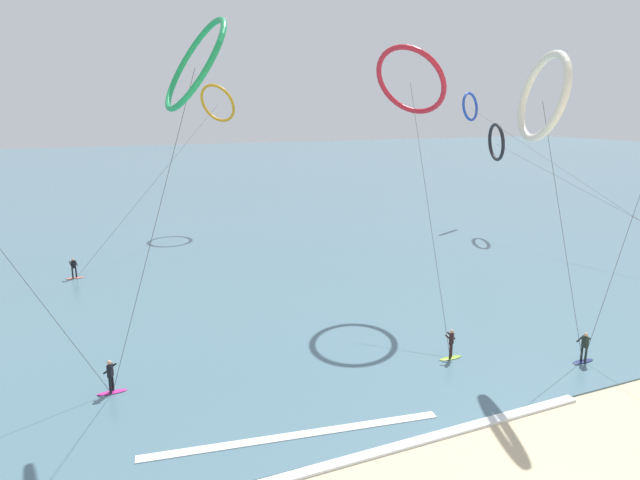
# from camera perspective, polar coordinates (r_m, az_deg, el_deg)

# --- Properties ---
(sea_water) EXTENTS (400.00, 200.00, 0.08)m
(sea_water) POSITION_cam_1_polar(r_m,az_deg,el_deg) (119.08, -16.29, 6.34)
(sea_water) COLOR slate
(sea_water) RESTS_ON ground
(surfer_magenta) EXTENTS (1.40, 0.70, 1.70)m
(surfer_magenta) POSITION_cam_1_polar(r_m,az_deg,el_deg) (29.35, -20.67, -13.17)
(surfer_magenta) COLOR #CC288E
(surfer_magenta) RESTS_ON ground
(surfer_lime) EXTENTS (1.40, 0.73, 1.70)m
(surfer_lime) POSITION_cam_1_polar(r_m,az_deg,el_deg) (31.80, 13.30, -10.53)
(surfer_lime) COLOR #8CC62D
(surfer_lime) RESTS_ON ground
(surfer_coral) EXTENTS (1.40, 0.65, 1.70)m
(surfer_coral) POSITION_cam_1_polar(r_m,az_deg,el_deg) (49.11, -23.94, -2.79)
(surfer_coral) COLOR #EA7260
(surfer_coral) RESTS_ON ground
(surfer_navy) EXTENTS (1.40, 0.60, 1.70)m
(surfer_navy) POSITION_cam_1_polar(r_m,az_deg,el_deg) (33.77, 25.48, -10.08)
(surfer_navy) COLOR navy
(surfer_navy) RESTS_ON ground
(kite_cobalt) EXTENTS (3.57, 37.66, 15.48)m
(kite_cobalt) POSITION_cam_1_polar(r_m,az_deg,el_deg) (70.95, 15.21, 13.05)
(kite_cobalt) COLOR #2647B7
(kite_cobalt) RESTS_ON ground
(kite_crimson) EXTENTS (6.38, 14.28, 17.74)m
(kite_crimson) POSITION_cam_1_polar(r_m,az_deg,el_deg) (40.46, 9.27, 15.85)
(kite_crimson) COLOR red
(kite_crimson) RESTS_ON ground
(kite_emerald) EXTENTS (6.46, 5.16, 17.62)m
(kite_emerald) POSITION_cam_1_polar(r_m,az_deg,el_deg) (27.11, -12.73, 17.15)
(kite_emerald) COLOR #199351
(kite_emerald) RESTS_ON ground
(kite_ivory) EXTENTS (2.76, 5.85, 16.51)m
(kite_ivory) POSITION_cam_1_polar(r_m,az_deg,el_deg) (32.61, 21.91, 13.47)
(kite_ivory) COLOR silver
(kite_ivory) RESTS_ON ground
(kite_amber) EXTENTS (18.38, 19.18, 16.24)m
(kite_amber) POSITION_cam_1_polar(r_m,az_deg,el_deg) (65.69, -10.49, 13.63)
(kite_amber) COLOR orange
(kite_amber) RESTS_ON ground
(kite_charcoal) EXTENTS (2.72, 33.43, 12.01)m
(kite_charcoal) POSITION_cam_1_polar(r_m,az_deg,el_deg) (64.25, 17.67, 9.53)
(kite_charcoal) COLOR black
(kite_charcoal) RESTS_ON ground
(wave_crest_near) EXTENTS (17.74, 0.75, 0.12)m
(wave_crest_near) POSITION_cam_1_polar(r_m,az_deg,el_deg) (24.74, 9.66, -19.77)
(wave_crest_near) COLOR white
(wave_crest_near) RESTS_ON ground
(wave_crest_mid) EXTENTS (12.78, 2.29, 0.12)m
(wave_crest_mid) POSITION_cam_1_polar(r_m,az_deg,el_deg) (24.80, -2.59, -19.49)
(wave_crest_mid) COLOR white
(wave_crest_mid) RESTS_ON ground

